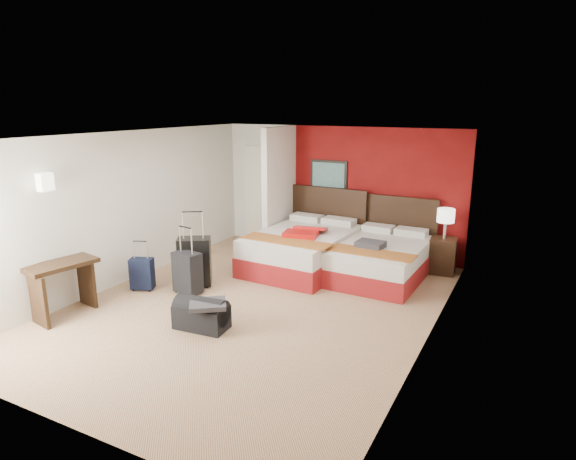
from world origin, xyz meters
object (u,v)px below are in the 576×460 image
Objects in this scene: nightstand at (443,256)px; suitcase_black at (195,263)px; bed_right at (381,261)px; desk at (64,289)px; table_lamp at (445,224)px; bed_left at (303,250)px; red_suitcase_open at (306,232)px; suitcase_navy at (142,275)px; duffel_bag at (201,316)px; suitcase_charcoal at (188,274)px.

suitcase_black is (-3.49, -2.54, 0.08)m from nightstand.
bed_right is 5.02m from desk.
table_lamp is (0.90, 0.75, 0.59)m from bed_right.
bed_left is 2.55m from table_lamp.
suitcase_black reaches higher than desk.
red_suitcase_open is 4.00m from desk.
table_lamp is at bearing 12.46° from red_suitcase_open.
suitcase_navy reaches higher than duffel_bag.
table_lamp is at bearing 4.42° from suitcase_black.
suitcase_black is at bearing 73.52° from desk.
red_suitcase_open is 2.44m from table_lamp.
table_lamp is 4.35m from suitcase_black.
suitcase_black is 2.01m from desk.
nightstand is (0.90, 0.75, 0.01)m from bed_right.
desk is (-1.03, -1.46, 0.07)m from suitcase_charcoal.
suitcase_black is 0.84× the size of desk.
bed_right is 2.56× the size of suitcase_black.
suitcase_charcoal is at bearing -139.66° from table_lamp.
suitcase_navy is (-4.14, -3.08, -0.07)m from nightstand.
red_suitcase_open reaches higher than nightstand.
bed_left is at bearing -158.91° from table_lamp.
nightstand is at bearing 41.64° from bed_right.
table_lamp is 5.20m from suitcase_navy.
table_lamp is (2.32, 0.89, 0.56)m from bed_left.
suitcase_black reaches higher than duffel_bag.
desk is at bearing -135.03° from red_suitcase_open.
suitcase_charcoal is (-1.06, -1.98, -0.01)m from bed_left.
table_lamp reaches higher than suitcase_navy.
nightstand is 4.32m from suitcase_black.
nightstand is 0.67× the size of desk.
bed_right reaches higher than duffel_bag.
red_suitcase_open reaches higher than bed_right.
bed_left reaches higher than suitcase_navy.
desk is (-2.09, -3.43, 0.06)m from bed_left.
suitcase_charcoal is 1.30× the size of suitcase_navy.
nightstand is (2.32, 0.89, -0.02)m from bed_left.
bed_right is at bearing 12.68° from suitcase_navy.
red_suitcase_open is 1.12× the size of duffel_bag.
desk is at bearing -169.52° from duffel_bag.
bed_left is 2.36× the size of desk.
suitcase_black reaches higher than nightstand.
suitcase_black is 1.65m from duffel_bag.
bed_right is 3.21× the size of nightstand.
red_suitcase_open is at bearing 67.71° from suitcase_charcoal.
red_suitcase_open is 2.46m from nightstand.
bed_left is at bearing 22.94° from suitcase_black.
table_lamp is (0.00, 0.00, 0.58)m from nightstand.
nightstand is at bearing 4.42° from suitcase_black.
suitcase_black reaches higher than bed_right.
suitcase_charcoal is 1.79m from desk.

